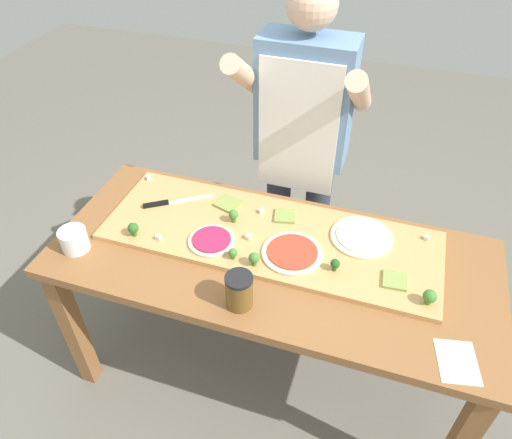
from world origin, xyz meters
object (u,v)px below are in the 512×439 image
at_px(broccoli_floret_center_right, 133,229).
at_px(cheese_crumble_c, 158,237).
at_px(pizza_whole_white_garlic, 362,237).
at_px(recipe_note, 457,362).
at_px(pizza_whole_tomato_red, 292,253).
at_px(cook_center, 302,138).
at_px(chefs_knife, 169,202).
at_px(cheese_crumble_b, 149,178).
at_px(pizza_slice_near_right, 228,203).
at_px(sauce_jar, 239,291).
at_px(pizza_slice_far_right, 395,280).
at_px(pizza_slice_center, 285,216).
at_px(cheese_crumble_d, 427,238).
at_px(broccoli_floret_front_left, 234,215).
at_px(broccoli_floret_front_right, 233,253).
at_px(broccoli_floret_back_right, 254,258).
at_px(cheese_crumble_a, 262,211).
at_px(broccoli_floret_back_left, 335,264).
at_px(broccoli_floret_front_mid, 430,297).
at_px(flour_cup, 74,241).
at_px(prep_table, 271,274).
at_px(cheese_crumble_e, 248,237).
at_px(pizza_whole_beet_magenta, 212,240).

height_order(broccoli_floret_center_right, cheese_crumble_c, broccoli_floret_center_right).
xyz_separation_m(pizza_whole_white_garlic, recipe_note, (0.37, -0.45, -0.03)).
height_order(pizza_whole_tomato_red, broccoli_floret_center_right, broccoli_floret_center_right).
xyz_separation_m(pizza_whole_tomato_red, cook_center, (-0.11, 0.54, 0.17)).
bearing_deg(chefs_knife, cheese_crumble_b, 141.52).
xyz_separation_m(pizza_slice_near_right, sauce_jar, (0.23, -0.48, 0.04)).
height_order(pizza_slice_far_right, recipe_note, pizza_slice_far_right).
distance_m(pizza_slice_center, cheese_crumble_d, 0.57).
distance_m(pizza_whole_tomato_red, cheese_crumble_d, 0.54).
height_order(broccoli_floret_front_left, broccoli_floret_front_right, broccoli_floret_front_left).
bearing_deg(broccoli_floret_back_right, pizza_slice_near_right, 125.88).
bearing_deg(pizza_slice_near_right, broccoli_floret_back_right, -54.12).
xyz_separation_m(pizza_slice_center, pizza_slice_far_right, (0.47, -0.22, 0.00)).
xyz_separation_m(pizza_whole_white_garlic, broccoli_floret_back_right, (-0.36, -0.28, 0.03)).
distance_m(broccoli_floret_front_right, recipe_note, 0.84).
xyz_separation_m(cheese_crumble_a, cook_center, (0.08, 0.35, 0.17)).
relative_size(broccoli_floret_front_right, broccoli_floret_back_left, 0.91).
xyz_separation_m(chefs_knife, pizza_slice_far_right, (0.98, -0.15, 0.00)).
bearing_deg(cook_center, cheese_crumble_d, -26.57).
height_order(broccoli_floret_front_mid, flour_cup, flour_cup).
height_order(pizza_slice_near_right, broccoli_floret_back_left, broccoli_floret_back_left).
bearing_deg(pizza_slice_far_right, broccoli_floret_back_left, -176.74).
relative_size(prep_table, broccoli_floret_back_left, 33.66).
distance_m(pizza_slice_center, broccoli_floret_back_right, 0.31).
height_order(pizza_slice_far_right, cheese_crumble_a, cheese_crumble_a).
distance_m(prep_table, broccoli_floret_front_mid, 0.62).
height_order(cheese_crumble_d, cheese_crumble_e, cheese_crumble_e).
distance_m(pizza_whole_white_garlic, broccoli_floret_front_mid, 0.37).
bearing_deg(pizza_whole_tomato_red, cheese_crumble_d, 26.92).
bearing_deg(chefs_knife, cheese_crumble_d, 6.07).
bearing_deg(recipe_note, broccoli_floret_front_right, 167.24).
bearing_deg(broccoli_floret_back_left, sauce_jar, -139.89).
bearing_deg(cheese_crumble_a, pizza_whole_tomato_red, -46.56).
distance_m(pizza_slice_far_right, cheese_crumble_e, 0.58).
height_order(broccoli_floret_front_left, broccoli_floret_back_right, broccoli_floret_front_left).
xyz_separation_m(pizza_whole_tomato_red, pizza_slice_near_right, (-0.34, 0.21, -0.00)).
distance_m(broccoli_floret_back_right, cheese_crumble_b, 0.73).
bearing_deg(broccoli_floret_front_mid, pizza_slice_near_right, 161.08).
relative_size(cheese_crumble_b, flour_cup, 0.17).
xyz_separation_m(cheese_crumble_e, cook_center, (0.08, 0.52, 0.17)).
bearing_deg(pizza_whole_white_garlic, broccoli_floret_front_right, -149.22).
relative_size(broccoli_floret_back_left, cheese_crumble_e, 2.49).
distance_m(chefs_knife, pizza_whole_beet_magenta, 0.32).
relative_size(pizza_whole_tomato_red, pizza_slice_center, 2.76).
height_order(broccoli_floret_front_right, cheese_crumble_d, broccoli_floret_front_right).
bearing_deg(broccoli_floret_front_right, cheese_crumble_b, 146.90).
height_order(pizza_slice_center, recipe_note, pizza_slice_center).
bearing_deg(recipe_note, pizza_slice_near_right, 153.13).
bearing_deg(cheese_crumble_c, recipe_note, -9.60).
bearing_deg(cheese_crumble_b, flour_cup, -98.37).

